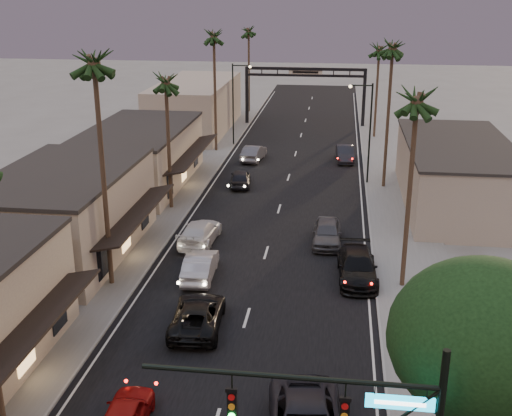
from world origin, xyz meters
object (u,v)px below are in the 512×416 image
(palm_ra, at_px, (418,94))
(palm_far, at_px, (249,28))
(streetlight_right, at_px, (367,125))
(palm_rc, at_px, (380,46))
(corner_tree, at_px, (486,346))
(palm_ld, at_px, (214,32))
(palm_rb, at_px, (393,44))
(arch, at_px, (305,82))
(oncoming_pickup, at_px, (198,315))
(palm_lb, at_px, (93,56))
(streetlight_left, at_px, (235,98))
(palm_lc, at_px, (165,77))
(oncoming_silver, at_px, (200,266))
(curbside_black, at_px, (357,267))
(oncoming_red, at_px, (125,416))

(palm_ra, relative_size, palm_far, 1.00)
(streetlight_right, xyz_separation_m, palm_far, (-15.22, 33.00, 6.11))
(palm_rc, bearing_deg, palm_far, 140.36)
(corner_tree, xyz_separation_m, palm_ld, (-18.08, 47.55, 6.44))
(palm_ld, bearing_deg, palm_ra, -60.98)
(palm_rb, xyz_separation_m, palm_far, (-16.90, 34.00, -0.97))
(arch, xyz_separation_m, oncoming_pickup, (-2.38, -52.35, -4.78))
(streetlight_right, bearing_deg, palm_rb, -30.76)
(palm_lb, bearing_deg, oncoming_pickup, -34.99)
(streetlight_left, bearing_deg, palm_rc, 21.14)
(palm_rb, bearing_deg, streetlight_right, 149.24)
(streetlight_left, relative_size, palm_rc, 0.74)
(palm_ld, height_order, palm_rc, palm_ld)
(arch, distance_m, palm_lc, 35.41)
(corner_tree, bearing_deg, palm_rb, 91.37)
(streetlight_right, xyz_separation_m, palm_lb, (-15.52, -23.00, 8.06))
(streetlight_left, bearing_deg, oncoming_silver, -84.39)
(streetlight_left, relative_size, oncoming_pickup, 1.66)
(palm_lb, relative_size, palm_rb, 1.07)
(palm_lc, relative_size, palm_ra, 0.92)
(palm_rb, xyz_separation_m, oncoming_silver, (-12.14, -20.36, -11.62))
(curbside_black, bearing_deg, oncoming_red, -124.13)
(palm_lb, relative_size, oncoming_red, 3.55)
(oncoming_red, bearing_deg, oncoming_silver, -93.03)
(palm_ra, distance_m, palm_far, 56.58)
(palm_rc, height_order, oncoming_silver, palm_rc)
(corner_tree, bearing_deg, palm_lb, 141.17)
(palm_lc, height_order, palm_rb, palm_rb)
(arch, height_order, curbside_black, arch)
(arch, xyz_separation_m, curbside_black, (5.95, -45.34, -4.71))
(arch, relative_size, oncoming_silver, 3.16)
(palm_rb, xyz_separation_m, oncoming_pickup, (-10.98, -26.35, -11.66))
(oncoming_pickup, height_order, oncoming_silver, oncoming_silver)
(oncoming_pickup, bearing_deg, palm_lb, -38.88)
(streetlight_left, relative_size, palm_lb, 0.59)
(palm_rc, height_order, oncoming_pickup, palm_rc)
(palm_ra, bearing_deg, palm_far, 107.38)
(palm_far, bearing_deg, streetlight_left, -86.05)
(streetlight_left, distance_m, palm_lb, 36.93)
(streetlight_right, relative_size, streetlight_left, 1.00)
(palm_rc, relative_size, oncoming_red, 2.85)
(oncoming_pickup, bearing_deg, palm_ld, -84.44)
(arch, distance_m, oncoming_red, 61.12)
(oncoming_pickup, bearing_deg, oncoming_silver, -82.91)
(arch, xyz_separation_m, palm_lb, (-8.60, -48.00, 7.85))
(streetlight_right, distance_m, palm_rc, 19.75)
(streetlight_left, relative_size, palm_ra, 0.68)
(palm_rc, distance_m, curbside_black, 40.60)
(corner_tree, relative_size, palm_ra, 0.67)
(palm_lb, bearing_deg, palm_ld, 90.00)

